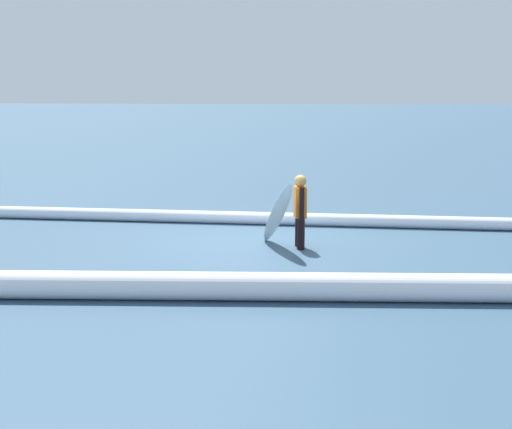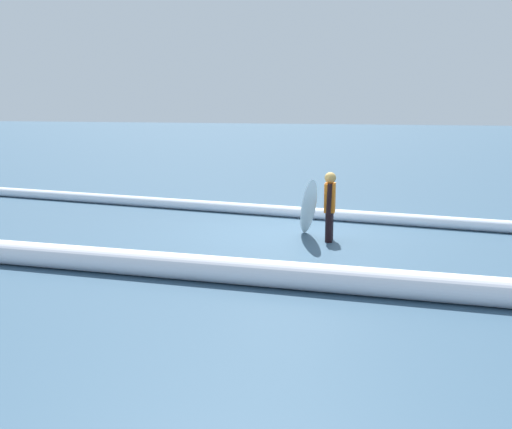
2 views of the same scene
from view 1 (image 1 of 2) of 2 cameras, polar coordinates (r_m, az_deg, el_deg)
ground_plane at (r=14.09m, az=-0.45°, el=-2.11°), size 167.58×167.58×0.00m
surfer at (r=13.47m, az=3.41°, el=0.52°), size 0.25×0.57×1.34m
surfboard at (r=13.44m, az=1.66°, el=0.05°), size 0.78×1.45×1.29m
wave_crest_foreground at (r=15.86m, az=-2.10°, el=-0.23°), size 20.01×1.21×0.26m
wave_crest_midground at (r=10.37m, az=5.36°, el=-5.56°), size 25.70×1.81×0.40m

